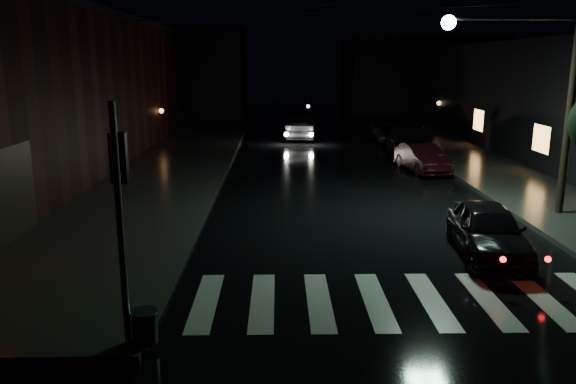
{
  "coord_description": "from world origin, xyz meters",
  "views": [
    {
      "loc": [
        0.36,
        -10.54,
        4.97
      ],
      "look_at": [
        0.6,
        3.85,
        1.6
      ],
      "focal_mm": 35.0,
      "sensor_mm": 36.0,
      "label": 1
    }
  ],
  "objects_px": {
    "parked_car_d": "(395,130)",
    "oncoming_car": "(302,126)",
    "parked_car_b": "(422,158)",
    "parked_car_c": "(411,142)",
    "parked_car_a": "(488,230)"
  },
  "relations": [
    {
      "from": "parked_car_a",
      "to": "parked_car_b",
      "type": "relative_size",
      "value": 1.03
    },
    {
      "from": "parked_car_b",
      "to": "parked_car_c",
      "type": "bearing_deg",
      "value": 76.54
    },
    {
      "from": "oncoming_car",
      "to": "parked_car_c",
      "type": "bearing_deg",
      "value": 132.66
    },
    {
      "from": "parked_car_d",
      "to": "parked_car_c",
      "type": "bearing_deg",
      "value": -94.14
    },
    {
      "from": "parked_car_d",
      "to": "oncoming_car",
      "type": "xyz_separation_m",
      "value": [
        -5.71,
        1.59,
        0.08
      ]
    },
    {
      "from": "parked_car_b",
      "to": "parked_car_d",
      "type": "xyz_separation_m",
      "value": [
        0.7,
        9.66,
        0.1
      ]
    },
    {
      "from": "parked_car_b",
      "to": "oncoming_car",
      "type": "bearing_deg",
      "value": 106.04
    },
    {
      "from": "parked_car_a",
      "to": "parked_car_d",
      "type": "bearing_deg",
      "value": 91.22
    },
    {
      "from": "parked_car_d",
      "to": "oncoming_car",
      "type": "relative_size",
      "value": 1.07
    },
    {
      "from": "parked_car_a",
      "to": "parked_car_b",
      "type": "distance_m",
      "value": 11.34
    },
    {
      "from": "parked_car_d",
      "to": "oncoming_car",
      "type": "height_order",
      "value": "oncoming_car"
    },
    {
      "from": "parked_car_a",
      "to": "oncoming_car",
      "type": "distance_m",
      "value": 22.87
    },
    {
      "from": "oncoming_car",
      "to": "parked_car_d",
      "type": "bearing_deg",
      "value": 170.83
    },
    {
      "from": "parked_car_b",
      "to": "parked_car_c",
      "type": "height_order",
      "value": "parked_car_c"
    },
    {
      "from": "parked_car_b",
      "to": "parked_car_d",
      "type": "distance_m",
      "value": 9.69
    }
  ]
}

